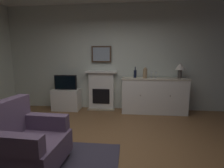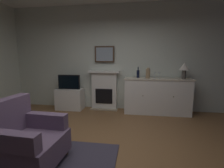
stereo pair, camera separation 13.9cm
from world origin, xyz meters
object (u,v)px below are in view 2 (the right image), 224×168
(wine_bottle, at_px, (138,74))
(wine_glass_left, at_px, (155,74))
(vase_decorative, at_px, (148,73))
(wine_glass_center, at_px, (159,74))
(armchair, at_px, (26,139))
(sideboard_cabinet, at_px, (157,96))
(framed_picture, at_px, (104,54))
(fireplace_unit, at_px, (104,90))
(tv_set, at_px, (69,82))
(table_lamp, at_px, (184,68))
(tv_cabinet, at_px, (70,99))

(wine_bottle, height_order, wine_glass_left, wine_bottle)
(vase_decorative, bearing_deg, wine_glass_left, 3.03)
(wine_glass_center, bearing_deg, armchair, -129.58)
(sideboard_cabinet, distance_m, wine_glass_left, 0.60)
(framed_picture, relative_size, wine_bottle, 1.90)
(fireplace_unit, xyz_separation_m, wine_glass_center, (1.46, -0.20, 0.51))
(wine_glass_center, distance_m, armchair, 3.23)
(fireplace_unit, height_order, vase_decorative, vase_decorative)
(wine_glass_left, xyz_separation_m, vase_decorative, (-0.17, -0.01, 0.02))
(framed_picture, bearing_deg, wine_glass_left, -11.03)
(wine_bottle, xyz_separation_m, vase_decorative, (0.25, -0.09, 0.03))
(framed_picture, height_order, tv_set, framed_picture)
(armchair, bearing_deg, table_lamp, 43.20)
(armchair, bearing_deg, fireplace_unit, 78.21)
(vase_decorative, relative_size, tv_cabinet, 0.38)
(wine_glass_left, bearing_deg, framed_picture, 168.97)
(table_lamp, bearing_deg, vase_decorative, -176.77)
(sideboard_cabinet, relative_size, tv_set, 2.75)
(wine_glass_center, distance_m, tv_set, 2.45)
(wine_bottle, height_order, vase_decorative, wine_bottle)
(table_lamp, height_order, wine_glass_left, table_lamp)
(sideboard_cabinet, height_order, table_lamp, table_lamp)
(wine_bottle, xyz_separation_m, armchair, (-1.49, -2.50, -0.66))
(wine_bottle, bearing_deg, fireplace_unit, 171.58)
(wine_bottle, height_order, armchair, wine_bottle)
(framed_picture, bearing_deg, tv_set, -166.69)
(wine_bottle, xyz_separation_m, wine_glass_left, (0.42, -0.08, 0.01))
(fireplace_unit, distance_m, wine_glass_left, 1.46)
(wine_glass_left, relative_size, wine_glass_center, 1.00)
(vase_decorative, bearing_deg, wine_bottle, 160.50)
(table_lamp, distance_m, tv_cabinet, 3.18)
(table_lamp, relative_size, armchair, 0.43)
(sideboard_cabinet, distance_m, armchair, 3.17)
(table_lamp, bearing_deg, wine_bottle, 178.04)
(framed_picture, height_order, wine_glass_center, framed_picture)
(fireplace_unit, bearing_deg, tv_cabinet, -170.55)
(fireplace_unit, height_order, wine_glass_left, wine_glass_left)
(table_lamp, relative_size, wine_glass_center, 2.42)
(fireplace_unit, height_order, tv_cabinet, fireplace_unit)
(table_lamp, bearing_deg, wine_glass_left, -176.73)
(tv_cabinet, relative_size, armchair, 0.82)
(armchair, bearing_deg, wine_glass_center, 50.42)
(sideboard_cabinet, bearing_deg, framed_picture, 171.20)
(sideboard_cabinet, xyz_separation_m, vase_decorative, (-0.25, -0.05, 0.61))
(armchair, bearing_deg, wine_glass_left, 51.83)
(vase_decorative, relative_size, armchair, 0.31)
(framed_picture, relative_size, vase_decorative, 1.96)
(sideboard_cabinet, bearing_deg, wine_glass_left, -153.82)
(fireplace_unit, distance_m, tv_cabinet, 1.02)
(framed_picture, distance_m, wine_glass_center, 1.57)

